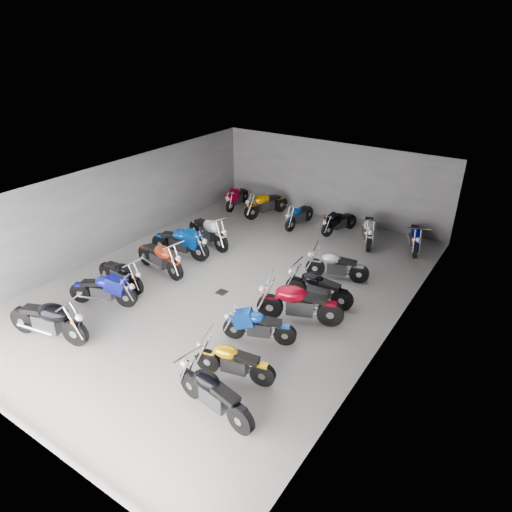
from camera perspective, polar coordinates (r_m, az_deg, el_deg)
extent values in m
plane|color=gray|center=(14.46, -3.08, -3.69)|extent=(14.00, 14.00, 0.00)
cube|color=gray|center=(19.39, 9.36, 9.32)|extent=(10.00, 0.10, 3.20)
cube|color=gray|center=(16.99, -16.98, 5.93)|extent=(0.10, 14.00, 3.20)
cube|color=gray|center=(11.74, 16.78, -3.73)|extent=(0.10, 14.00, 3.20)
cube|color=black|center=(13.12, -3.43, 8.50)|extent=(10.00, 14.00, 0.04)
cube|color=black|center=(14.12, -4.29, -4.52)|extent=(0.32, 0.32, 0.01)
cylinder|color=black|center=(12.62, -21.66, -8.91)|extent=(0.75, 0.32, 0.73)
cylinder|color=black|center=(13.68, -27.05, -7.15)|extent=(0.75, 0.35, 0.73)
cube|color=#2D2D30|center=(13.07, -24.56, -7.59)|extent=(0.81, 0.52, 0.46)
ellipsoid|color=black|center=(12.72, -24.04, -6.49)|extent=(0.87, 0.64, 0.41)
cube|color=black|center=(13.15, -26.01, -6.04)|extent=(0.76, 0.48, 0.21)
cylinder|color=black|center=(13.78, -15.87, -4.96)|extent=(0.63, 0.37, 0.63)
cylinder|color=black|center=(14.43, -21.06, -4.28)|extent=(0.64, 0.39, 0.63)
cube|color=#2D2D30|center=(14.04, -18.58, -4.27)|extent=(0.71, 0.53, 0.40)
ellipsoid|color=#141B99|center=(13.78, -17.97, -3.25)|extent=(0.78, 0.63, 0.36)
cube|color=black|center=(14.05, -19.89, -3.16)|extent=(0.66, 0.50, 0.18)
cylinder|color=black|center=(14.32, -14.83, -3.56)|extent=(0.62, 0.16, 0.61)
cylinder|color=black|center=(15.33, -18.14, -1.92)|extent=(0.62, 0.17, 0.61)
cube|color=#2D2D30|center=(14.77, -16.59, -2.39)|extent=(0.64, 0.32, 0.38)
ellipsoid|color=black|center=(14.48, -16.23, -1.58)|extent=(0.67, 0.42, 0.34)
cube|color=black|center=(14.87, -17.45, -1.13)|extent=(0.60, 0.30, 0.17)
cylinder|color=black|center=(14.82, -10.10, -1.75)|extent=(0.71, 0.25, 0.69)
cylinder|color=black|center=(15.98, -13.57, 0.11)|extent=(0.71, 0.27, 0.69)
cube|color=#2D2D30|center=(15.35, -11.94, -0.43)|extent=(0.75, 0.43, 0.43)
ellipsoid|color=maroon|center=(15.02, -11.52, 0.46)|extent=(0.79, 0.54, 0.39)
cube|color=black|center=(15.47, -12.80, 0.97)|extent=(0.70, 0.40, 0.20)
cylinder|color=black|center=(15.89, -7.06, 0.56)|extent=(0.72, 0.25, 0.70)
cylinder|color=black|center=(16.72, -11.74, 1.58)|extent=(0.72, 0.27, 0.70)
cube|color=#2D2D30|center=(16.24, -9.49, 1.43)|extent=(0.76, 0.44, 0.44)
ellipsoid|color=#073EA3|center=(15.97, -8.86, 2.42)|extent=(0.81, 0.55, 0.40)
cube|color=black|center=(16.30, -10.61, 2.63)|extent=(0.71, 0.41, 0.20)
cylinder|color=black|center=(16.44, -4.40, 1.64)|extent=(0.72, 0.34, 0.71)
cylinder|color=black|center=(17.66, -7.48, 3.34)|extent=(0.73, 0.36, 0.71)
cube|color=#2D2D30|center=(17.00, -6.01, 2.86)|extent=(0.78, 0.52, 0.44)
ellipsoid|color=silver|center=(16.67, -5.59, 3.72)|extent=(0.85, 0.64, 0.40)
cube|color=black|center=(17.15, -6.74, 4.18)|extent=(0.73, 0.49, 0.20)
cylinder|color=black|center=(10.47, -8.04, -15.58)|extent=(0.67, 0.23, 0.66)
cylinder|color=black|center=(9.68, -1.92, -19.72)|extent=(0.67, 0.25, 0.66)
cube|color=#2D2D30|center=(9.98, -5.16, -17.17)|extent=(0.70, 0.40, 0.41)
ellipsoid|color=black|center=(9.89, -6.17, -15.17)|extent=(0.75, 0.51, 0.37)
cube|color=black|center=(9.61, -3.83, -16.89)|extent=(0.66, 0.37, 0.19)
cylinder|color=black|center=(11.07, -5.99, -12.89)|extent=(0.61, 0.26, 0.60)
cylinder|color=black|center=(10.66, 0.85, -14.57)|extent=(0.62, 0.28, 0.60)
cube|color=#2D2D30|center=(10.78, -2.66, -13.36)|extent=(0.66, 0.42, 0.38)
ellipsoid|color=#F6B208|center=(10.66, -3.75, -11.87)|extent=(0.71, 0.52, 0.34)
cube|color=black|center=(10.52, -1.14, -12.64)|extent=(0.62, 0.39, 0.17)
cylinder|color=black|center=(12.04, -2.74, -9.02)|extent=(0.59, 0.33, 0.59)
cylinder|color=black|center=(11.84, 3.65, -9.78)|extent=(0.60, 0.35, 0.59)
cube|color=#2D2D30|center=(11.87, 0.43, -9.05)|extent=(0.66, 0.48, 0.37)
ellipsoid|color=#1143AB|center=(11.73, -0.55, -7.77)|extent=(0.72, 0.58, 0.33)
cube|color=black|center=(11.67, 1.87, -8.19)|extent=(0.62, 0.45, 0.17)
cylinder|color=black|center=(12.76, 1.77, -6.30)|extent=(0.74, 0.40, 0.74)
cylinder|color=black|center=(12.62, 9.28, -7.13)|extent=(0.75, 0.43, 0.74)
cube|color=#2D2D30|center=(12.60, 5.53, -6.29)|extent=(0.82, 0.59, 0.46)
ellipsoid|color=maroon|center=(12.43, 4.44, -4.75)|extent=(0.89, 0.71, 0.41)
cube|color=black|center=(12.40, 7.28, -5.23)|extent=(0.77, 0.55, 0.21)
cylinder|color=black|center=(13.80, 5.04, -3.84)|extent=(0.65, 0.17, 0.64)
cylinder|color=black|center=(13.35, 10.73, -5.40)|extent=(0.65, 0.19, 0.64)
cube|color=#2D2D30|center=(13.51, 7.86, -4.25)|extent=(0.67, 0.34, 0.40)
ellipsoid|color=black|center=(13.41, 7.08, -2.83)|extent=(0.71, 0.45, 0.36)
cube|color=black|center=(13.27, 9.22, -3.56)|extent=(0.63, 0.32, 0.18)
cylinder|color=black|center=(14.94, 7.41, -1.45)|extent=(0.63, 0.30, 0.62)
cylinder|color=black|center=(14.83, 12.76, -2.18)|extent=(0.64, 0.32, 0.62)
cube|color=#2D2D30|center=(14.82, 10.11, -1.48)|extent=(0.69, 0.46, 0.39)
ellipsoid|color=#9F9FA4|center=(14.70, 9.38, -0.31)|extent=(0.74, 0.56, 0.35)
cube|color=black|center=(14.67, 11.39, -0.71)|extent=(0.64, 0.43, 0.18)
cylinder|color=black|center=(20.07, -3.25, 6.32)|extent=(0.22, 0.61, 0.60)
cylinder|color=black|center=(21.21, -1.52, 7.51)|extent=(0.23, 0.62, 0.60)
cube|color=#2D2D30|center=(20.60, -2.37, 7.18)|extent=(0.38, 0.65, 0.38)
ellipsoid|color=#9F0129|center=(20.33, -2.65, 7.80)|extent=(0.47, 0.69, 0.34)
cube|color=black|center=(20.77, -2.00, 8.12)|extent=(0.35, 0.61, 0.17)
cylinder|color=black|center=(19.21, -0.55, 5.53)|extent=(0.37, 0.69, 0.68)
cylinder|color=black|center=(20.09, 3.06, 6.47)|extent=(0.39, 0.70, 0.68)
cube|color=#2D2D30|center=(19.60, 1.30, 6.31)|extent=(0.54, 0.76, 0.43)
ellipsoid|color=#CD7F04|center=(19.35, 0.75, 7.11)|extent=(0.65, 0.83, 0.38)
cube|color=black|center=(19.70, 2.10, 7.32)|extent=(0.51, 0.71, 0.19)
cylinder|color=black|center=(18.15, 4.31, 3.99)|extent=(0.15, 0.60, 0.60)
cylinder|color=black|center=(19.23, 6.51, 5.24)|extent=(0.17, 0.61, 0.60)
cube|color=#2D2D30|center=(18.65, 5.45, 4.90)|extent=(0.31, 0.62, 0.37)
ellipsoid|color=navy|center=(18.38, 5.15, 5.58)|extent=(0.41, 0.65, 0.34)
cube|color=black|center=(18.80, 5.97, 5.91)|extent=(0.29, 0.58, 0.17)
cylinder|color=black|center=(17.85, 8.91, 3.27)|extent=(0.30, 0.58, 0.57)
cylinder|color=black|center=(18.75, 11.72, 4.21)|extent=(0.32, 0.59, 0.57)
cube|color=#2D2D30|center=(18.26, 10.37, 4.01)|extent=(0.45, 0.64, 0.36)
ellipsoid|color=black|center=(18.02, 10.01, 4.71)|extent=(0.54, 0.69, 0.32)
cube|color=black|center=(18.37, 11.05, 4.93)|extent=(0.42, 0.60, 0.16)
cylinder|color=black|center=(16.94, 13.91, 1.63)|extent=(0.38, 0.68, 0.68)
cylinder|color=black|center=(18.35, 13.83, 3.64)|extent=(0.40, 0.69, 0.68)
cube|color=#2D2D30|center=(17.60, 13.90, 2.99)|extent=(0.55, 0.76, 0.42)
ellipsoid|color=#ADADB3|center=(17.25, 14.04, 3.71)|extent=(0.66, 0.83, 0.38)
cube|color=black|center=(17.80, 13.99, 4.29)|extent=(0.52, 0.71, 0.19)
cylinder|color=black|center=(16.98, 19.29, 0.80)|extent=(0.33, 0.63, 0.62)
cylinder|color=black|center=(18.26, 19.07, 2.69)|extent=(0.34, 0.63, 0.62)
cube|color=#2D2D30|center=(17.58, 19.22, 2.07)|extent=(0.48, 0.69, 0.39)
ellipsoid|color=#010893|center=(17.26, 19.41, 2.71)|extent=(0.58, 0.75, 0.35)
cube|color=black|center=(17.76, 19.30, 3.27)|extent=(0.45, 0.65, 0.18)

